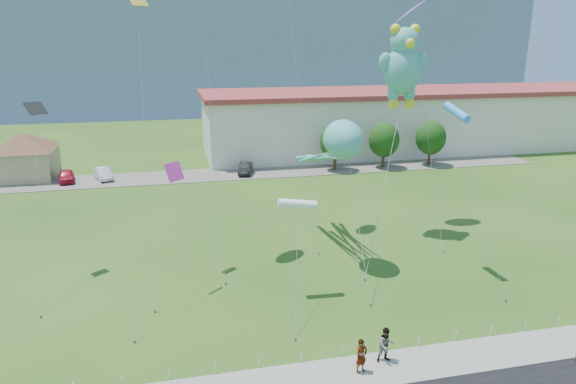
# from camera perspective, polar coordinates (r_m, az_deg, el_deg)

# --- Properties ---
(ground) EXTENTS (160.00, 160.00, 0.00)m
(ground) POSITION_cam_1_polar(r_m,az_deg,el_deg) (27.11, 7.15, -15.86)
(ground) COLOR #274A14
(ground) RESTS_ON ground
(sidewalk) EXTENTS (80.00, 2.50, 0.10)m
(sidewalk) POSITION_cam_1_polar(r_m,az_deg,el_deg) (24.96, 9.41, -18.97)
(sidewalk) COLOR gray
(sidewalk) RESTS_ON ground
(parking_strip) EXTENTS (70.00, 6.00, 0.06)m
(parking_strip) POSITION_cam_1_polar(r_m,az_deg,el_deg) (58.83, -4.43, 2.14)
(parking_strip) COLOR #59544C
(parking_strip) RESTS_ON ground
(hill_ridge) EXTENTS (160.00, 50.00, 25.00)m
(hill_ridge) POSITION_cam_1_polar(r_m,az_deg,el_deg) (141.71, -9.88, 15.32)
(hill_ridge) COLOR slate
(hill_ridge) RESTS_ON ground
(pavilion) EXTENTS (9.20, 9.20, 5.00)m
(pavilion) POSITION_cam_1_polar(r_m,az_deg,el_deg) (62.56, -27.28, 4.03)
(pavilion) COLOR tan
(pavilion) RESTS_ON ground
(warehouse) EXTENTS (61.00, 15.00, 8.20)m
(warehouse) POSITION_cam_1_polar(r_m,az_deg,el_deg) (74.58, 14.75, 7.87)
(warehouse) COLOR beige
(warehouse) RESTS_ON ground
(rope_fence) EXTENTS (26.05, 0.05, 0.50)m
(rope_fence) POSITION_cam_1_polar(r_m,az_deg,el_deg) (25.96, 8.19, -16.86)
(rope_fence) COLOR white
(rope_fence) RESTS_ON ground
(tree_near) EXTENTS (3.60, 3.60, 5.47)m
(tree_near) POSITION_cam_1_polar(r_m,az_deg,el_deg) (59.40, 5.27, 5.58)
(tree_near) COLOR #3F2B19
(tree_near) RESTS_ON ground
(tree_mid) EXTENTS (3.60, 3.60, 5.47)m
(tree_mid) POSITION_cam_1_polar(r_m,az_deg,el_deg) (61.51, 10.62, 5.74)
(tree_mid) COLOR #3F2B19
(tree_mid) RESTS_ON ground
(tree_far) EXTENTS (3.60, 3.60, 5.47)m
(tree_far) POSITION_cam_1_polar(r_m,az_deg,el_deg) (64.11, 15.58, 5.84)
(tree_far) COLOR #3F2B19
(tree_far) RESTS_ON ground
(pedestrian_left) EXTENTS (0.69, 0.57, 1.63)m
(pedestrian_left) POSITION_cam_1_polar(r_m,az_deg,el_deg) (24.26, 8.16, -17.58)
(pedestrian_left) COLOR gray
(pedestrian_left) RESTS_ON sidewalk
(pedestrian_right) EXTENTS (0.84, 0.66, 1.70)m
(pedestrian_right) POSITION_cam_1_polar(r_m,az_deg,el_deg) (25.12, 10.86, -16.33)
(pedestrian_right) COLOR gray
(pedestrian_right) RESTS_ON sidewalk
(parked_car_red) EXTENTS (2.10, 3.93, 1.27)m
(parked_car_red) POSITION_cam_1_polar(r_m,az_deg,el_deg) (59.54, -23.40, 1.66)
(parked_car_red) COLOR #AF152E
(parked_car_red) RESTS_ON parking_strip
(parked_car_silver) EXTENTS (2.58, 4.13, 1.29)m
(parked_car_silver) POSITION_cam_1_polar(r_m,az_deg,el_deg) (59.21, -19.87, 1.97)
(parked_car_silver) COLOR silver
(parked_car_silver) RESTS_ON parking_strip
(parked_car_black) EXTENTS (2.21, 4.04, 1.26)m
(parked_car_black) POSITION_cam_1_polar(r_m,az_deg,el_deg) (58.21, -4.75, 2.65)
(parked_car_black) COLOR black
(parked_car_black) RESTS_ON parking_strip
(octopus_kite) EXTENTS (2.49, 13.51, 9.73)m
(octopus_kite) POSITION_cam_1_polar(r_m,az_deg,el_deg) (34.33, 5.27, 4.84)
(octopus_kite) COLOR #45A6AC
(octopus_kite) RESTS_ON ground
(teddy_bear_kite) EXTENTS (7.45, 9.36, 15.65)m
(teddy_bear_kite) POSITION_cam_1_polar(r_m,az_deg,el_deg) (39.38, 12.67, 13.65)
(teddy_bear_kite) COLOR #45A6AC
(teddy_bear_kite) RESTS_ON ground
(small_kite_white) EXTENTS (1.62, 6.21, 5.98)m
(small_kite_white) POSITION_cam_1_polar(r_m,az_deg,el_deg) (29.12, 1.04, -1.43)
(small_kite_white) COLOR white
(small_kite_white) RESTS_ON ground
(small_kite_purple) EXTENTS (1.80, 8.80, 17.45)m
(small_kite_purple) POSITION_cam_1_polar(r_m,az_deg,el_deg) (42.56, 13.62, 18.55)
(small_kite_purple) COLOR purple
(small_kite_purple) RESTS_ON ground
(small_kite_black) EXTENTS (1.29, 7.53, 10.95)m
(small_kite_black) POSITION_cam_1_polar(r_m,az_deg,el_deg) (34.55, -26.21, 6.22)
(small_kite_black) COLOR black
(small_kite_black) RESTS_ON ground
(small_kite_pink) EXTENTS (3.15, 6.52, 7.66)m
(small_kite_pink) POSITION_cam_1_polar(r_m,az_deg,el_deg) (29.81, -12.89, 0.59)
(small_kite_pink) COLOR #EB34AA
(small_kite_pink) RESTS_ON ground
(small_kite_cyan) EXTENTS (1.50, 6.24, 10.74)m
(small_kite_cyan) POSITION_cam_1_polar(r_m,az_deg,el_deg) (33.04, 18.28, 8.26)
(small_kite_cyan) COLOR #358BF0
(small_kite_cyan) RESTS_ON ground
(small_kite_yellow) EXTENTS (1.29, 7.79, 17.28)m
(small_kite_yellow) POSITION_cam_1_polar(r_m,az_deg,el_deg) (32.48, -16.21, 15.88)
(small_kite_yellow) COLOR gold
(small_kite_yellow) RESTS_ON ground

